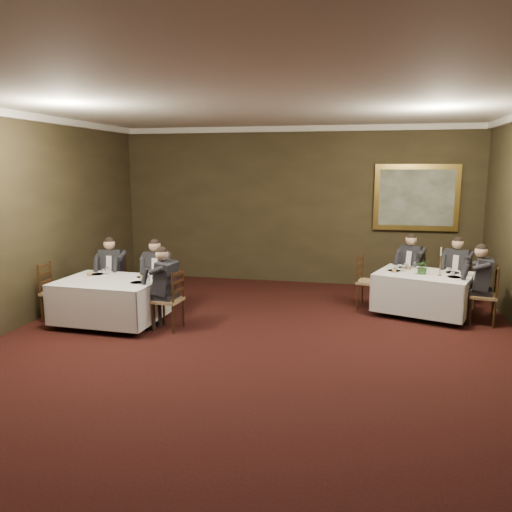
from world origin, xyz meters
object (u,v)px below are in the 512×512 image
at_px(diner_sec_endright, 168,299).
at_px(centerpiece, 423,266).
at_px(diner_sec_backleft, 113,282).
at_px(chair_sec_endleft, 57,303).
at_px(chair_main_backright, 455,293).
at_px(painting, 416,198).
at_px(table_main, 423,290).
at_px(diner_sec_backright, 157,285).
at_px(chair_sec_backright, 158,297).
at_px(chair_main_backleft, 410,287).
at_px(chair_main_endleft, 368,292).
at_px(diner_main_backright, 456,281).
at_px(chair_sec_endright, 169,312).
at_px(diner_main_backleft, 411,276).
at_px(chair_sec_backleft, 114,293).
at_px(diner_main_endright, 483,294).
at_px(chair_main_endright, 483,307).
at_px(candlestick, 440,265).
at_px(table_second, 111,298).

distance_m(diner_sec_endright, centerpiece, 4.44).
distance_m(diner_sec_backleft, centerpiece, 5.63).
bearing_deg(chair_sec_endleft, chair_main_backright, 103.56).
bearing_deg(painting, table_main, -90.00).
bearing_deg(diner_sec_backright, painting, -158.41).
distance_m(chair_sec_backright, diner_sec_backright, 0.23).
relative_size(chair_main_backleft, chair_main_endleft, 1.00).
distance_m(diner_main_backright, diner_sec_backright, 5.56).
distance_m(chair_main_backright, chair_sec_endright, 5.34).
relative_size(chair_main_backright, diner_main_backright, 0.74).
bearing_deg(chair_sec_backright, diner_main_backleft, -169.54).
height_order(chair_sec_endleft, painting, painting).
distance_m(chair_main_backright, chair_main_endleft, 1.63).
relative_size(chair_main_backright, chair_sec_backleft, 1.00).
height_order(diner_main_backleft, diner_main_endright, same).
relative_size(table_main, diner_sec_backright, 1.40).
bearing_deg(diner_sec_backright, chair_sec_endleft, 16.94).
xyz_separation_m(chair_main_endright, candlestick, (-0.70, 0.17, 0.67)).
distance_m(chair_main_backright, chair_sec_endleft, 7.27).
height_order(diner_main_endright, chair_sec_endleft, diner_main_endright).
xyz_separation_m(candlestick, painting, (-0.24, 2.22, 1.02)).
relative_size(table_second, chair_sec_endright, 1.73).
relative_size(diner_main_backright, chair_main_endleft, 1.35).
bearing_deg(chair_sec_endleft, table_second, 83.26).
distance_m(diner_sec_backright, candlestick, 5.02).
distance_m(diner_main_endright, diner_sec_backleft, 6.56).
relative_size(table_second, chair_main_backright, 1.73).
relative_size(diner_main_backleft, chair_sec_backleft, 1.35).
bearing_deg(diner_main_endright, chair_sec_backleft, 103.95).
height_order(table_main, diner_main_endright, diner_main_endright).
distance_m(diner_sec_backright, chair_sec_endright, 1.07).
xyz_separation_m(chair_sec_endleft, painting, (6.26, 3.67, 1.69)).
height_order(centerpiece, candlestick, candlestick).
xyz_separation_m(chair_main_backright, chair_sec_backleft, (-6.28, -1.39, 0.00)).
relative_size(diner_main_backright, chair_main_endright, 1.35).
xyz_separation_m(chair_sec_endright, centerpiece, (4.11, 1.61, 0.62)).
xyz_separation_m(chair_main_backright, chair_main_endright, (0.28, -0.95, 0.00)).
bearing_deg(chair_main_backright, diner_main_endright, 130.06).
height_order(chair_sec_endleft, candlestick, candlestick).
height_order(chair_main_backright, chair_main_endright, same).
relative_size(chair_sec_endright, candlestick, 1.95).
relative_size(table_second, chair_main_endright, 1.73).
xyz_separation_m(chair_main_endleft, chair_sec_endright, (-3.20, -2.02, 0.00)).
distance_m(chair_main_backleft, chair_main_endright, 1.63).
bearing_deg(chair_main_backleft, diner_sec_endright, 60.57).
distance_m(chair_main_backleft, chair_sec_backleft, 5.73).
height_order(table_second, chair_sec_backright, chair_sec_backright).
distance_m(table_main, chair_main_endleft, 1.01).
height_order(chair_main_backright, chair_main_endleft, same).
relative_size(chair_main_backleft, chair_main_endright, 1.00).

